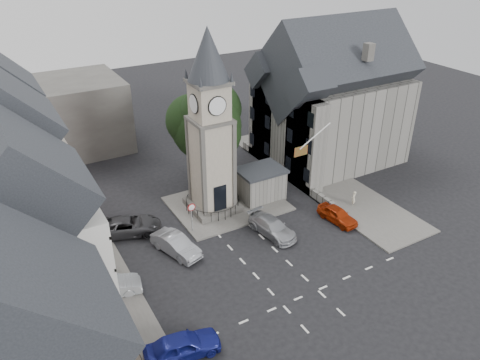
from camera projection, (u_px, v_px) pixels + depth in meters
ground at (259, 255)px, 36.82m from camera, size 120.00×120.00×0.00m
pavement_west at (80, 263)px, 35.89m from camera, size 6.00×30.00×0.14m
pavement_east at (317, 177)px, 48.13m from camera, size 6.00×26.00×0.14m
central_island at (227, 204)px, 43.53m from camera, size 10.00×8.00×0.16m
road_markings at (300, 297)px, 32.62m from camera, size 20.00×8.00×0.01m
clock_tower at (210, 126)px, 39.04m from camera, size 4.86×4.86×16.25m
stone_shelter at (260, 184)px, 43.90m from camera, size 4.30×3.30×3.08m
town_tree at (206, 116)px, 44.28m from camera, size 7.20×7.20×10.80m
warning_sign_post at (192, 212)px, 38.59m from camera, size 0.70×0.19×2.85m
terrace_pink at (2, 147)px, 39.09m from camera, size 8.10×7.60×12.80m
terrace_cream at (15, 187)px, 33.00m from camera, size 8.10×7.60×12.80m
terrace_tudor at (34, 252)px, 27.09m from camera, size 8.10×7.60×12.00m
backdrop_west at (31, 122)px, 51.00m from camera, size 20.00×10.00×8.00m
east_building at (331, 106)px, 49.04m from camera, size 14.40×11.40×12.60m
east_boundary_wall at (283, 172)px, 48.25m from camera, size 0.40×16.00×0.90m
flagpole at (315, 136)px, 40.03m from camera, size 3.68×0.10×2.74m
car_west_blue at (183, 345)px, 27.88m from camera, size 4.82×2.45×1.57m
car_west_silver at (108, 287)px, 32.47m from camera, size 4.74×2.45×1.49m
car_west_grey at (128, 226)px, 39.08m from camera, size 6.01×4.07×1.53m
car_island_silver at (176, 245)px, 36.76m from camera, size 2.96×4.88×1.52m
car_island_east at (272, 227)px, 39.06m from camera, size 2.63×5.03×1.39m
car_east_red at (337, 215)px, 40.75m from camera, size 2.02×4.05×1.33m
pedestrian at (354, 199)px, 43.01m from camera, size 0.66×0.59×1.51m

